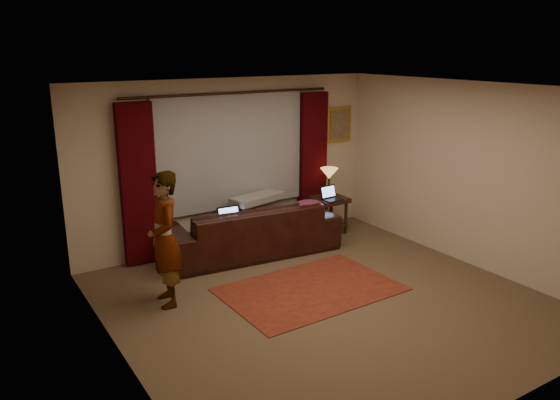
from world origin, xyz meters
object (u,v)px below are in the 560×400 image
object	(u,v)px
laptop_sofa	(232,217)
tiffany_lamp	(329,182)
sofa	(250,220)
end_table	(329,215)
person	(165,239)
laptop_table	(333,193)

from	to	relation	value
laptop_sofa	tiffany_lamp	distance (m)	2.02
sofa	end_table	xyz separation A→B (m)	(1.58, 0.13, -0.22)
end_table	person	bearing A→B (deg)	-161.99
sofa	end_table	bearing A→B (deg)	-169.87
sofa	laptop_sofa	bearing A→B (deg)	21.06
end_table	laptop_table	world-z (taller)	laptop_table
sofa	laptop_sofa	xyz separation A→B (m)	(-0.36, -0.10, 0.13)
laptop_sofa	end_table	distance (m)	1.99
sofa	person	size ratio (longest dim) A/B	1.58
laptop_sofa	end_table	size ratio (longest dim) A/B	0.62
laptop_table	person	size ratio (longest dim) A/B	0.20
sofa	tiffany_lamp	distance (m)	1.68
person	sofa	bearing A→B (deg)	126.35
sofa	person	xyz separation A→B (m)	(-1.69, -0.94, 0.30)
laptop_sofa	person	xyz separation A→B (m)	(-1.33, -0.84, 0.17)
laptop_table	person	bearing A→B (deg)	-169.81
end_table	tiffany_lamp	bearing A→B (deg)	58.92
laptop_sofa	sofa	bearing A→B (deg)	19.11
laptop_table	sofa	bearing A→B (deg)	173.30
tiffany_lamp	laptop_table	world-z (taller)	tiffany_lamp
sofa	tiffany_lamp	bearing A→B (deg)	-167.23
end_table	person	xyz separation A→B (m)	(-3.28, -1.07, 0.52)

